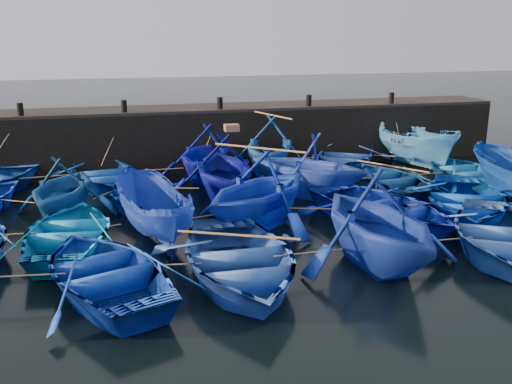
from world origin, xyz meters
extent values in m
plane|color=black|center=(0.00, 0.00, 0.00)|extent=(120.00, 120.00, 0.00)
cube|color=black|center=(0.00, 10.50, 1.25)|extent=(26.00, 2.50, 2.50)
cube|color=black|center=(0.00, 10.50, 2.56)|extent=(26.00, 2.50, 0.12)
cylinder|color=black|center=(-8.00, 9.60, 2.87)|extent=(0.24, 0.24, 0.50)
cylinder|color=black|center=(-4.00, 9.60, 2.87)|extent=(0.24, 0.24, 0.50)
cylinder|color=black|center=(0.00, 9.60, 2.87)|extent=(0.24, 0.24, 0.50)
cylinder|color=black|center=(4.00, 9.60, 2.87)|extent=(0.24, 0.24, 0.50)
cylinder|color=black|center=(8.00, 9.60, 2.87)|extent=(0.24, 0.24, 0.50)
imported|color=#0B3C9D|center=(-5.07, 7.80, 0.51)|extent=(4.30, 5.45, 1.02)
imported|color=#060E94|center=(-0.97, 7.79, 1.14)|extent=(5.16, 5.46, 2.28)
imported|color=#154EB5|center=(1.84, 8.21, 1.24)|extent=(5.49, 5.86, 2.48)
imported|color=#204297|center=(5.37, 8.48, 0.53)|extent=(5.85, 6.26, 1.06)
imported|color=#3378D1|center=(8.36, 7.72, 0.99)|extent=(2.57, 5.34, 1.99)
imported|color=navy|center=(-6.16, 4.19, 1.04)|extent=(4.35, 4.72, 2.07)
imported|color=#023198|center=(-3.76, 4.99, 0.46)|extent=(3.59, 4.71, 0.92)
imported|color=#040A7D|center=(-0.81, 4.66, 1.26)|extent=(4.46, 5.07, 2.52)
imported|color=blue|center=(2.27, 4.58, 1.19)|extent=(5.95, 5.91, 2.37)
imported|color=navy|center=(5.60, 4.54, 0.46)|extent=(3.49, 4.65, 0.92)
imported|color=#1265AA|center=(8.96, 4.65, 0.51)|extent=(3.59, 4.99, 1.03)
imported|color=blue|center=(-5.80, 1.24, 0.50)|extent=(4.00, 5.22, 1.01)
imported|color=navy|center=(-3.53, 1.39, 0.86)|extent=(2.59, 4.71, 1.72)
imported|color=#0D2CBE|center=(-0.26, 1.72, 1.23)|extent=(6.18, 6.09, 2.46)
imported|color=#0820A3|center=(3.51, 1.05, 0.56)|extent=(5.62, 6.48, 1.13)
imported|color=#0335A4|center=(6.51, 1.13, 0.57)|extent=(6.06, 6.70, 1.14)
imported|color=#0B32A2|center=(-4.82, -1.80, 0.53)|extent=(5.14, 6.00, 1.05)
imported|color=#264CA4|center=(-1.72, -1.96, 0.58)|extent=(3.98, 5.56, 1.15)
imported|color=navy|center=(1.89, -1.92, 1.28)|extent=(4.63, 5.23, 2.56)
imported|color=#2A56AE|center=(5.58, -1.96, 0.57)|extent=(6.16, 6.75, 1.15)
cube|color=brown|center=(-0.51, 4.66, 2.64)|extent=(0.49, 0.41, 0.23)
cylinder|color=tan|center=(-7.27, 7.66, 0.55)|extent=(2.60, 0.30, 0.04)
cylinder|color=tan|center=(-3.02, 7.79, 0.55)|extent=(2.31, 0.05, 0.04)
cylinder|color=tan|center=(0.44, 8.00, 0.55)|extent=(1.02, 0.45, 0.04)
cylinder|color=tan|center=(3.61, 8.34, 0.55)|extent=(1.73, 0.31, 0.04)
cylinder|color=tan|center=(6.86, 8.10, 0.55)|extent=(1.21, 0.79, 0.04)
cylinder|color=tan|center=(-7.75, 4.58, 0.55)|extent=(1.39, 0.82, 0.04)
cylinder|color=tan|center=(-4.96, 4.59, 0.55)|extent=(0.64, 0.83, 0.04)
cylinder|color=tan|center=(-2.28, 4.82, 0.55)|extent=(1.16, 0.37, 0.04)
cylinder|color=tan|center=(0.73, 4.62, 0.55)|extent=(1.27, 0.11, 0.04)
cylinder|color=tan|center=(3.93, 4.56, 0.55)|extent=(1.53, 0.08, 0.04)
cylinder|color=tan|center=(7.28, 4.59, 0.55)|extent=(1.56, 0.14, 0.04)
cylinder|color=tan|center=(-7.10, 1.25, 0.55)|extent=(0.80, 0.05, 0.04)
cylinder|color=tan|center=(-4.66, 1.32, 0.55)|extent=(0.48, 0.18, 0.04)
cylinder|color=tan|center=(-1.90, 1.56, 0.55)|extent=(1.47, 0.36, 0.04)
cylinder|color=tan|center=(1.63, 1.39, 0.55)|extent=(1.99, 0.70, 0.04)
cylinder|color=tan|center=(5.01, 1.09, 0.55)|extent=(1.20, 0.11, 0.04)
cylinder|color=tan|center=(7.61, 1.16, 0.55)|extent=(0.41, 0.11, 0.04)
cylinder|color=tan|center=(-6.84, -1.67, 0.55)|extent=(2.25, 0.30, 0.04)
cylinder|color=tan|center=(-3.27, -1.88, 0.55)|extent=(1.30, 0.20, 0.04)
cylinder|color=tan|center=(0.08, -1.94, 0.55)|extent=(1.81, 0.07, 0.04)
cylinder|color=tan|center=(3.74, -1.94, 0.55)|extent=(1.89, 0.08, 0.04)
cylinder|color=tan|center=(-8.73, 9.12, 1.58)|extent=(1.51, 0.81, 2.09)
cylinder|color=tan|center=(-4.54, 9.25, 1.58)|extent=(1.12, 0.55, 2.09)
cylinder|color=tan|center=(-0.48, 9.24, 1.58)|extent=(1.01, 0.56, 2.09)
cylinder|color=tan|center=(0.92, 9.45, 1.58)|extent=(1.87, 0.13, 2.09)
cylinder|color=tan|center=(4.68, 9.59, 1.58)|extent=(1.40, 0.22, 2.09)
cylinder|color=tan|center=(8.18, 9.21, 1.58)|extent=(0.41, 0.63, 2.08)
cylinder|color=#99724C|center=(1.84, 8.21, 2.51)|extent=(1.08, 2.84, 0.06)
cylinder|color=#99724C|center=(5.60, 4.54, 0.95)|extent=(1.77, 2.49, 0.06)
cylinder|color=#99724C|center=(-0.26, 1.72, 2.49)|extent=(2.34, 1.97, 0.06)
cylinder|color=#99724C|center=(-1.72, -1.96, 1.18)|extent=(2.74, 1.32, 0.06)
camera|label=1|loc=(-4.38, -14.46, 5.91)|focal=40.00mm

